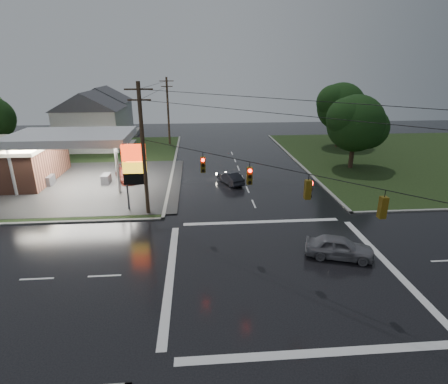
{
  "coord_description": "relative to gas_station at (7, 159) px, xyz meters",
  "views": [
    {
      "loc": [
        -5.17,
        -18.84,
        12.09
      ],
      "look_at": [
        -3.16,
        6.19,
        3.0
      ],
      "focal_mm": 28.0,
      "sensor_mm": 36.0,
      "label": 1
    }
  ],
  "objects": [
    {
      "name": "ground",
      "position": [
        25.68,
        -19.7,
        -2.55
      ],
      "size": [
        120.0,
        120.0,
        0.0
      ],
      "primitive_type": "plane",
      "color": "black",
      "rests_on": "ground"
    },
    {
      "name": "grass_nw",
      "position": [
        -0.32,
        6.3,
        -2.51
      ],
      "size": [
        36.0,
        36.0,
        0.08
      ],
      "primitive_type": "cube",
      "color": "black",
      "rests_on": "ground"
    },
    {
      "name": "grass_ne",
      "position": [
        51.68,
        6.3,
        -2.51
      ],
      "size": [
        36.0,
        36.0,
        0.08
      ],
      "primitive_type": "cube",
      "color": "black",
      "rests_on": "ground"
    },
    {
      "name": "gas_station",
      "position": [
        0.0,
        0.0,
        0.0
      ],
      "size": [
        26.2,
        18.0,
        5.6
      ],
      "color": "#2D2D2D",
      "rests_on": "ground"
    },
    {
      "name": "pylon_sign",
      "position": [
        15.18,
        -9.2,
        1.46
      ],
      "size": [
        2.0,
        0.35,
        6.0
      ],
      "color": "#59595E",
      "rests_on": "ground"
    },
    {
      "name": "utility_pole_nw",
      "position": [
        16.18,
        -10.2,
        3.17
      ],
      "size": [
        2.2,
        0.32,
        11.0
      ],
      "color": "#382619",
      "rests_on": "ground"
    },
    {
      "name": "utility_pole_n",
      "position": [
        16.18,
        18.3,
        2.92
      ],
      "size": [
        2.2,
        0.32,
        10.5
      ],
      "color": "#382619",
      "rests_on": "ground"
    },
    {
      "name": "traffic_signals",
      "position": [
        25.69,
        -19.72,
        3.93
      ],
      "size": [
        26.87,
        26.87,
        1.47
      ],
      "color": "black",
      "rests_on": "ground"
    },
    {
      "name": "house_near",
      "position": [
        4.73,
        16.3,
        1.86
      ],
      "size": [
        11.05,
        8.48,
        8.6
      ],
      "color": "silver",
      "rests_on": "ground"
    },
    {
      "name": "house_far",
      "position": [
        3.73,
        28.3,
        1.86
      ],
      "size": [
        11.05,
        8.48,
        8.6
      ],
      "color": "silver",
      "rests_on": "ground"
    },
    {
      "name": "tree_ne_near",
      "position": [
        39.82,
        2.29,
        3.01
      ],
      "size": [
        7.99,
        6.8,
        8.98
      ],
      "color": "black",
      "rests_on": "ground"
    },
    {
      "name": "tree_ne_far",
      "position": [
        42.83,
        14.29,
        3.63
      ],
      "size": [
        8.46,
        7.2,
        9.8
      ],
      "color": "black",
      "rests_on": "ground"
    },
    {
      "name": "car_north",
      "position": [
        24.08,
        -2.62,
        -1.89
      ],
      "size": [
        2.81,
        4.19,
        1.3
      ],
      "primitive_type": "imported",
      "rotation": [
        0.0,
        0.0,
        3.54
      ],
      "color": "black",
      "rests_on": "ground"
    },
    {
      "name": "car_crossing",
      "position": [
        29.8,
        -18.68,
        -1.79
      ],
      "size": [
        4.77,
        3.07,
        1.51
      ],
      "primitive_type": "imported",
      "rotation": [
        0.0,
        0.0,
        1.25
      ],
      "color": "slate",
      "rests_on": "ground"
    },
    {
      "name": "car_pump",
      "position": [
        12.68,
        -0.61,
        -1.85
      ],
      "size": [
        3.57,
        5.18,
        1.39
      ],
      "primitive_type": "imported",
      "rotation": [
        0.0,
        0.0,
        0.37
      ],
      "color": "#591C14",
      "rests_on": "ground"
    }
  ]
}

